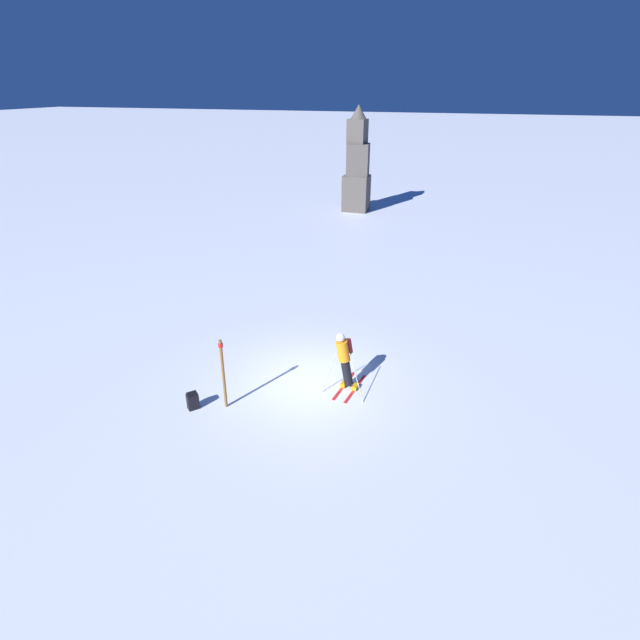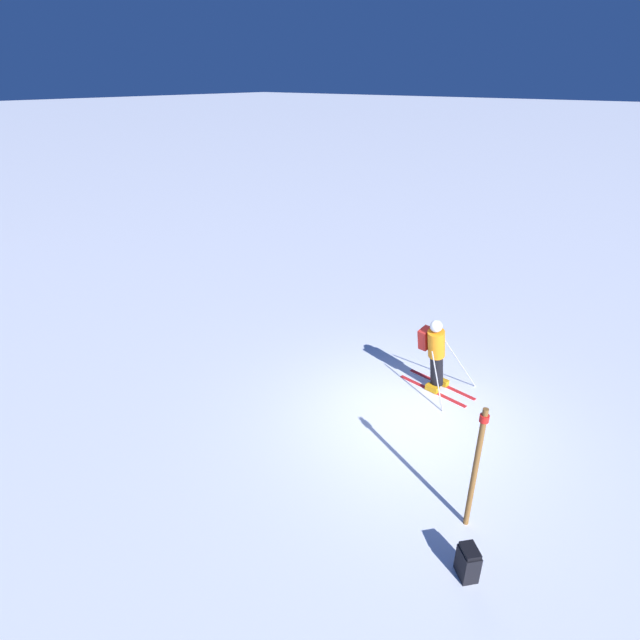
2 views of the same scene
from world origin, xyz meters
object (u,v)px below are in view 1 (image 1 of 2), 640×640
rock_pillar (357,168)px  spare_backpack (193,401)px  skier (345,358)px  trail_marker (223,371)px

rock_pillar → spare_backpack: bearing=-86.4°
skier → rock_pillar: 22.44m
rock_pillar → trail_marker: bearing=-84.4°
rock_pillar → trail_marker: rock_pillar is taller
rock_pillar → spare_backpack: (1.50, -24.14, -2.63)m
trail_marker → spare_backpack: bearing=-156.3°
spare_backpack → trail_marker: (0.81, 0.36, 0.89)m
skier → spare_backpack: size_ratio=3.46×
skier → spare_backpack: bearing=-139.9°
spare_backpack → rock_pillar: bearing=44.7°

